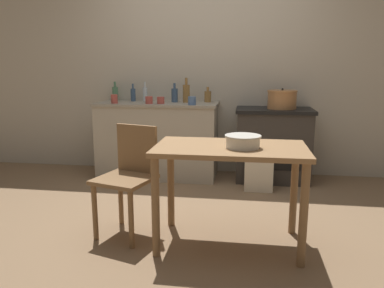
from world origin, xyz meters
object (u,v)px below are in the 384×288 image
Objects in this scene: chair at (129,175)px; stock_pot at (282,99)px; cup_far_right at (161,100)px; stove at (273,144)px; bottle_center at (175,95)px; flour_sack at (258,175)px; bottle_center_right at (145,94)px; mixing_bowl_large at (243,141)px; bottle_center_left at (133,94)px; bottle_far_left at (186,93)px; work_table at (230,163)px; cup_end_right at (192,101)px; cup_right at (149,100)px; bottle_left at (115,93)px; cup_mid_right at (114,99)px; bottle_mid_left at (208,96)px.

chair is 2.12m from stock_pot.
stove is at bearing 7.78° from cup_far_right.
cup_far_right is at bearing -119.37° from bottle_center.
bottle_center_right is at bearing 159.44° from flour_sack.
bottle_center_left is (-1.36, 1.85, 0.17)m from mixing_bowl_large.
chair is 2.98× the size of bottle_far_left.
bottle_far_left is at bearing -8.36° from bottle_center_right.
cup_end_right is at bearing 108.68° from work_table.
flour_sack is at bearing -9.36° from cup_right.
bottle_left reaches higher than work_table.
bottle_far_left reaches higher than cup_mid_right.
bottle_mid_left is (-0.44, 1.86, 0.16)m from mixing_bowl_large.
bottle_mid_left is 1.77× the size of cup_mid_right.
work_table reaches higher than flour_sack.
bottle_center_left is (-0.91, -0.01, 0.01)m from bottle_mid_left.
bottle_center is 2.67× the size of cup_right.
stock_pot is 3.60× the size of cup_end_right.
cup_end_right is (-0.75, 0.16, 0.77)m from flour_sack.
bottle_center_right is at bearing 6.08° from bottle_center_left.
bottle_center reaches higher than cup_far_right.
flour_sack is 1.38m from cup_far_right.
work_table is at bearing -60.69° from cup_far_right.
bottle_center is 0.96× the size of bottle_center_right.
chair is 1.48m from cup_end_right.
work_table is at bearing 10.30° from chair.
work_table is 1.58m from cup_end_right.
stock_pot is (1.28, 1.62, 0.47)m from chair.
bottle_center_left is 2.52× the size of cup_right.
bottle_mid_left is 0.85× the size of bottle_center_left.
stove reaches higher than flour_sack.
cup_far_right is at bearing 168.04° from flour_sack.
cup_right is at bearing -135.43° from bottle_center.
bottle_mid_left reaches higher than chair.
bottle_center_right is at bearing 150.33° from cup_end_right.
mixing_bowl_large is at bearing -68.84° from cup_end_right.
bottle_center_left is at bearing -16.88° from bottle_left.
mixing_bowl_large is (0.09, -0.04, 0.17)m from work_table.
bottle_mid_left is at bearing 172.85° from stove.
mixing_bowl_large is at bearing -68.84° from bottle_far_left.
cup_end_right is (-0.50, 1.46, 0.31)m from work_table.
stove is at bearing -7.15° from bottle_mid_left.
cup_mid_right is at bearing -71.91° from bottle_left.
flour_sack is at bearing 83.06° from mixing_bowl_large.
cup_right is (-0.21, 1.42, 0.46)m from chair.
cup_end_right reaches higher than flour_sack.
mixing_bowl_large is at bearing -76.52° from bottle_mid_left.
work_table is 1.89m from bottle_far_left.
stock_pot is 2.03m from bottle_left.
stove is at bearing 70.31° from chair.
stock_pot is 1.77m from bottle_center_left.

